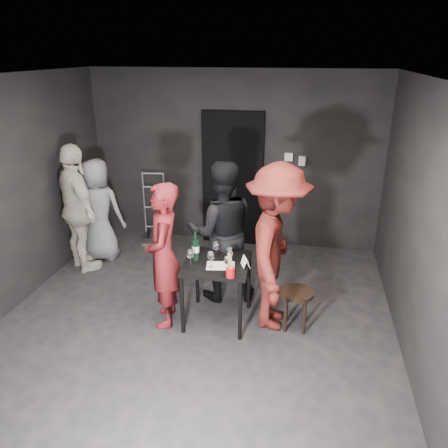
% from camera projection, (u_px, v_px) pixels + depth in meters
% --- Properties ---
extents(floor, '(4.50, 5.00, 0.02)m').
position_uv_depth(floor, '(193.00, 326.00, 4.98)').
color(floor, black).
rests_on(floor, ground).
extents(ceiling, '(4.50, 5.00, 0.02)m').
position_uv_depth(ceiling, '(186.00, 78.00, 3.98)').
color(ceiling, silver).
rests_on(ceiling, ground).
extents(wall_back, '(4.50, 0.04, 2.70)m').
position_uv_depth(wall_back, '(233.00, 160.00, 6.75)').
color(wall_back, black).
rests_on(wall_back, ground).
extents(wall_front, '(4.50, 0.04, 2.70)m').
position_uv_depth(wall_front, '(57.00, 388.00, 2.20)').
color(wall_front, black).
rests_on(wall_front, ground).
extents(wall_right, '(0.04, 5.00, 2.70)m').
position_uv_depth(wall_right, '(423.00, 233.00, 4.06)').
color(wall_right, black).
rests_on(wall_right, ground).
extents(doorway, '(0.95, 0.10, 2.10)m').
position_uv_depth(doorway, '(232.00, 180.00, 6.81)').
color(doorway, black).
rests_on(doorway, ground).
extents(wallbox_upper, '(0.12, 0.06, 0.12)m').
position_uv_depth(wallbox_upper, '(289.00, 157.00, 6.51)').
color(wallbox_upper, '#B7B7B2').
rests_on(wallbox_upper, wall_back).
extents(wallbox_lower, '(0.10, 0.06, 0.14)m').
position_uv_depth(wallbox_lower, '(302.00, 161.00, 6.50)').
color(wallbox_lower, '#B7B7B2').
rests_on(wallbox_lower, wall_back).
extents(hand_truck, '(0.39, 0.33, 1.16)m').
position_uv_depth(hand_truck, '(155.00, 229.00, 7.13)').
color(hand_truck, '#B2B2B7').
rests_on(hand_truck, floor).
extents(tasting_table, '(0.72, 0.72, 0.75)m').
position_uv_depth(tasting_table, '(217.00, 270.00, 4.87)').
color(tasting_table, black).
rests_on(tasting_table, floor).
extents(stool, '(0.38, 0.38, 0.47)m').
position_uv_depth(stool, '(296.00, 298.00, 4.82)').
color(stool, '#382A1F').
rests_on(stool, floor).
extents(server_red, '(0.60, 0.76, 1.83)m').
position_uv_depth(server_red, '(163.00, 249.00, 4.76)').
color(server_red, maroon).
rests_on(server_red, floor).
extents(woman_black, '(1.12, 0.82, 2.06)m').
position_uv_depth(woman_black, '(221.00, 220.00, 5.25)').
color(woman_black, black).
rests_on(woman_black, floor).
extents(man_maroon, '(0.71, 1.52, 2.35)m').
position_uv_depth(man_maroon, '(278.00, 228.00, 4.63)').
color(man_maroon, maroon).
rests_on(man_maroon, floor).
extents(bystander_cream, '(1.37, 1.28, 2.17)m').
position_uv_depth(bystander_cream, '(76.00, 197.00, 5.91)').
color(bystander_cream, beige).
rests_on(bystander_cream, floor).
extents(bystander_grey, '(0.77, 0.44, 1.54)m').
position_uv_depth(bystander_grey, '(98.00, 210.00, 6.36)').
color(bystander_grey, slate).
rests_on(bystander_grey, floor).
extents(tasting_mat, '(0.33, 0.25, 0.00)m').
position_uv_depth(tasting_mat, '(221.00, 266.00, 4.75)').
color(tasting_mat, white).
rests_on(tasting_mat, tasting_table).
extents(wine_glass_a, '(0.10, 0.10, 0.21)m').
position_uv_depth(wine_glass_a, '(191.00, 257.00, 4.70)').
color(wine_glass_a, white).
rests_on(wine_glass_a, tasting_table).
extents(wine_glass_b, '(0.09, 0.09, 0.18)m').
position_uv_depth(wine_glass_b, '(195.00, 249.00, 4.94)').
color(wine_glass_b, white).
rests_on(wine_glass_b, tasting_table).
extents(wine_glass_c, '(0.09, 0.09, 0.20)m').
position_uv_depth(wine_glass_c, '(216.00, 250.00, 4.90)').
color(wine_glass_c, white).
rests_on(wine_glass_c, tasting_table).
extents(wine_glass_d, '(0.09, 0.09, 0.20)m').
position_uv_depth(wine_glass_d, '(211.00, 259.00, 4.68)').
color(wine_glass_d, white).
rests_on(wine_glass_d, tasting_table).
extents(wine_glass_e, '(0.08, 0.08, 0.20)m').
position_uv_depth(wine_glass_e, '(227.00, 263.00, 4.58)').
color(wine_glass_e, white).
rests_on(wine_glass_e, tasting_table).
extents(wine_glass_f, '(0.08, 0.08, 0.18)m').
position_uv_depth(wine_glass_f, '(229.00, 255.00, 4.80)').
color(wine_glass_f, white).
rests_on(wine_glass_f, tasting_table).
extents(wine_bottle, '(0.08, 0.08, 0.33)m').
position_uv_depth(wine_bottle, '(196.00, 249.00, 4.85)').
color(wine_bottle, black).
rests_on(wine_bottle, tasting_table).
extents(breadstick_cup, '(0.09, 0.09, 0.29)m').
position_uv_depth(breadstick_cup, '(230.00, 266.00, 4.47)').
color(breadstick_cup, red).
rests_on(breadstick_cup, tasting_table).
extents(reserved_card, '(0.14, 0.16, 0.11)m').
position_uv_depth(reserved_card, '(244.00, 261.00, 4.73)').
color(reserved_card, white).
rests_on(reserved_card, tasting_table).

